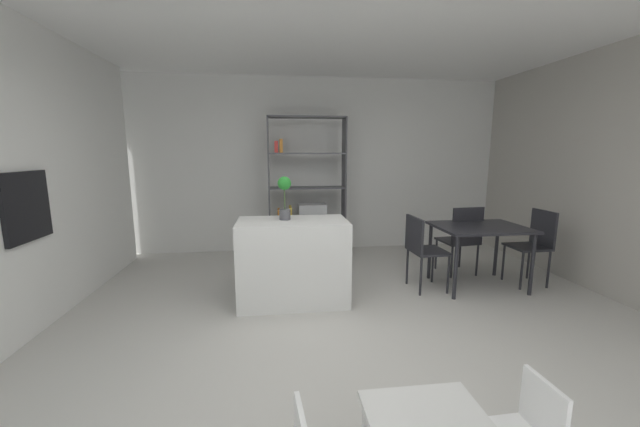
% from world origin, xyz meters
% --- Properties ---
extents(ground_plane, '(9.24, 9.24, 0.00)m').
position_xyz_m(ground_plane, '(0.00, 0.00, 0.00)').
color(ground_plane, beige).
extents(back_partition, '(6.72, 0.06, 2.84)m').
position_xyz_m(back_partition, '(0.00, 3.12, 1.42)').
color(back_partition, silver).
rests_on(back_partition, ground_plane).
extents(built_in_oven, '(0.06, 0.58, 0.61)m').
position_xyz_m(built_in_oven, '(-2.62, 0.49, 1.18)').
color(built_in_oven, black).
rests_on(built_in_oven, ground_plane).
extents(kitchen_island, '(1.19, 0.66, 0.92)m').
position_xyz_m(kitchen_island, '(-0.28, 0.92, 0.46)').
color(kitchen_island, white).
rests_on(kitchen_island, ground_plane).
extents(potted_plant_on_island, '(0.15, 0.15, 0.47)m').
position_xyz_m(potted_plant_on_island, '(-0.36, 0.98, 1.19)').
color(potted_plant_on_island, '#4C4C51').
rests_on(potted_plant_on_island, kitchen_island).
extents(open_bookshelf, '(1.21, 0.34, 2.18)m').
position_xyz_m(open_bookshelf, '(-0.00, 2.73, 0.93)').
color(open_bookshelf, '#4C4C51').
rests_on(open_bookshelf, ground_plane).
extents(dining_table, '(1.05, 0.80, 0.76)m').
position_xyz_m(dining_table, '(2.00, 1.08, 0.68)').
color(dining_table, '#232328').
rests_on(dining_table, ground_plane).
extents(dining_chair_island_side, '(0.43, 0.46, 0.89)m').
position_xyz_m(dining_chair_island_side, '(1.26, 1.08, 0.55)').
color(dining_chair_island_side, '#232328').
rests_on(dining_chair_island_side, ground_plane).
extents(dining_chair_far, '(0.48, 0.49, 0.94)m').
position_xyz_m(dining_chair_far, '(2.01, 1.50, 0.55)').
color(dining_chair_far, '#232328').
rests_on(dining_chair_far, ground_plane).
extents(dining_chair_window_side, '(0.43, 0.41, 0.94)m').
position_xyz_m(dining_chair_window_side, '(2.74, 1.09, 0.56)').
color(dining_chair_window_side, '#232328').
rests_on(dining_chair_window_side, ground_plane).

